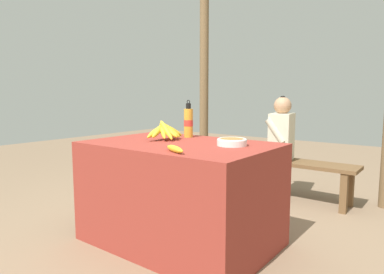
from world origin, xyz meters
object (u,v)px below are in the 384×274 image
Objects in this scene: serving_bowl at (232,142)px; seated_vendor at (277,140)px; water_bottle at (188,122)px; banana_bunch_green at (232,148)px; loose_banana_front at (175,149)px; support_post_near at (204,84)px; wooden_bench at (269,163)px; banana_bunch_ripe at (165,130)px.

seated_vendor is (-0.25, 1.33, -0.15)m from serving_bowl.
water_bottle is 0.91× the size of banana_bunch_green.
loose_banana_front is 0.09× the size of support_post_near.
wooden_bench is 1.38m from support_post_near.
water_bottle is at bearing -97.56° from wooden_bench.
banana_bunch_ripe is 0.20× the size of wooden_bench.
banana_bunch_ripe is 1.18× the size of water_bottle.
banana_bunch_ripe reaches higher than wooden_bench.
serving_bowl is 0.61× the size of banana_bunch_green.
wooden_bench is (0.20, 1.41, -0.45)m from banana_bunch_ripe.
water_bottle reaches higher than serving_bowl.
support_post_near reaches higher than banana_bunch_green.
banana_bunch_ripe reaches higher than serving_bowl.
water_bottle reaches higher than banana_bunch_ripe.
water_bottle is 0.12× the size of support_post_near.
loose_banana_front is at bearing -106.68° from serving_bowl.
support_post_near is at bearing 130.09° from serving_bowl.
wooden_bench is at bearing 104.45° from serving_bowl.
water_bottle is at bearing 80.36° from banana_bunch_ripe.
banana_bunch_green is at bearing 120.29° from serving_bowl.
banana_bunch_ripe is at bearing -97.90° from wooden_bench.
wooden_bench is 0.28m from seated_vendor.
banana_bunch_ripe is 1.49m from wooden_bench.
banana_bunch_ripe is 0.33× the size of seated_vendor.
wooden_bench is 5.45× the size of banana_bunch_green.
banana_bunch_ripe is at bearing -79.98° from banana_bunch_green.
serving_bowl is (0.55, 0.04, -0.04)m from banana_bunch_ripe.
water_bottle is at bearing 159.68° from serving_bowl.
loose_banana_front is at bearing -69.60° from banana_bunch_green.
wooden_bench is at bearing -15.81° from support_post_near.
banana_bunch_green is at bearing -26.46° from support_post_near.
banana_bunch_ripe is 1.75× the size of serving_bowl.
serving_bowl is 0.11× the size of wooden_bench.
seated_vendor reaches higher than banana_bunch_green.
banana_bunch_ripe is 0.24m from water_bottle.
loose_banana_front is at bearing -58.74° from support_post_near.
loose_banana_front reaches higher than wooden_bench.
seated_vendor is at bearing 100.88° from serving_bowl.
serving_bowl is 1.60m from banana_bunch_green.
banana_bunch_ripe is 1.68× the size of loose_banana_front.
banana_bunch_green is 0.99m from support_post_near.
banana_bunch_green is (-0.29, 1.17, -0.38)m from water_bottle.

